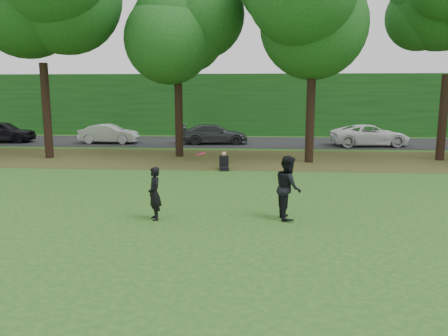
# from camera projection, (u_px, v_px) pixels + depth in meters

# --- Properties ---
(ground) EXTENTS (120.00, 120.00, 0.00)m
(ground) POSITION_uv_depth(u_px,v_px,m) (204.00, 240.00, 10.64)
(ground) COLOR #265319
(ground) RESTS_ON ground
(leaf_litter) EXTENTS (60.00, 7.00, 0.01)m
(leaf_litter) POSITION_uv_depth(u_px,v_px,m) (232.00, 159.00, 23.41)
(leaf_litter) COLOR #473219
(leaf_litter) RESTS_ON ground
(street) EXTENTS (70.00, 7.00, 0.02)m
(street) POSITION_uv_depth(u_px,v_px,m) (238.00, 142.00, 31.27)
(street) COLOR black
(street) RESTS_ON ground
(far_hedge) EXTENTS (70.00, 3.00, 5.00)m
(far_hedge) POSITION_uv_depth(u_px,v_px,m) (241.00, 105.00, 36.74)
(far_hedge) COLOR #164D19
(far_hedge) RESTS_ON ground
(player_left) EXTENTS (0.58, 0.66, 1.51)m
(player_left) POSITION_uv_depth(u_px,v_px,m) (154.00, 194.00, 12.27)
(player_left) COLOR black
(player_left) RESTS_ON ground
(player_right) EXTENTS (0.79, 0.96, 1.82)m
(player_right) POSITION_uv_depth(u_px,v_px,m) (288.00, 187.00, 12.35)
(player_right) COLOR black
(player_right) RESTS_ON ground
(parked_cars) EXTENTS (38.18, 3.60, 1.51)m
(parked_cars) POSITION_uv_depth(u_px,v_px,m) (238.00, 134.00, 29.91)
(parked_cars) COLOR black
(parked_cars) RESTS_ON street
(frisbee) EXTENTS (0.28, 0.30, 0.15)m
(frisbee) POSITION_uv_depth(u_px,v_px,m) (201.00, 154.00, 12.01)
(frisbee) COLOR #E01250
(frisbee) RESTS_ON ground
(seated_person) EXTENTS (0.50, 0.78, 0.83)m
(seated_person) POSITION_uv_depth(u_px,v_px,m) (224.00, 163.00, 20.28)
(seated_person) COLOR black
(seated_person) RESTS_ON ground
(tree_line) EXTENTS (55.30, 7.90, 12.31)m
(tree_line) POSITION_uv_depth(u_px,v_px,m) (226.00, 6.00, 22.02)
(tree_line) COLOR black
(tree_line) RESTS_ON ground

